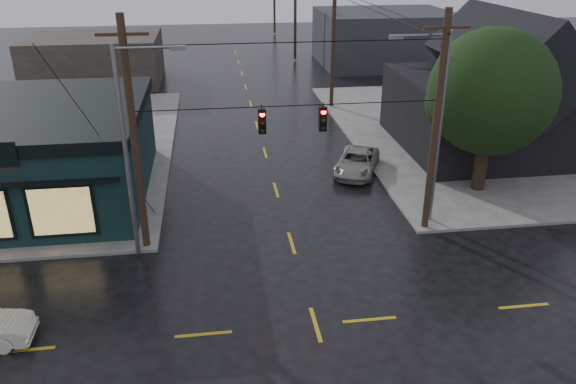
{
  "coord_description": "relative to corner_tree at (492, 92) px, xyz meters",
  "views": [
    {
      "loc": [
        -3.26,
        -16.14,
        12.65
      ],
      "look_at": [
        -0.28,
        5.21,
        2.93
      ],
      "focal_mm": 35.0,
      "sensor_mm": 36.0,
      "label": 1
    }
  ],
  "objects": [
    {
      "name": "ground_plane",
      "position": [
        -10.97,
        -10.37,
        -5.51
      ],
      "size": [
        160.0,
        160.0,
        0.0
      ],
      "primitive_type": "plane",
      "color": "black"
    },
    {
      "name": "sidewalk_ne",
      "position": [
        9.03,
        9.63,
        -5.44
      ],
      "size": [
        28.0,
        28.0,
        0.15
      ],
      "primitive_type": "cube",
      "color": "#605F5A",
      "rests_on": "ground"
    },
    {
      "name": "ne_building",
      "position": [
        4.03,
        6.63,
        -1.04
      ],
      "size": [
        12.6,
        11.6,
        8.75
      ],
      "color": "black",
      "rests_on": "ground"
    },
    {
      "name": "corner_tree",
      "position": [
        0.0,
        0.0,
        0.0
      ],
      "size": [
        6.54,
        6.54,
        8.66
      ],
      "color": "black",
      "rests_on": "ground"
    },
    {
      "name": "utility_pole_nw",
      "position": [
        -17.47,
        -3.87,
        -5.51
      ],
      "size": [
        2.0,
        0.32,
        10.15
      ],
      "primitive_type": null,
      "color": "black",
      "rests_on": "ground"
    },
    {
      "name": "utility_pole_ne",
      "position": [
        -4.47,
        -3.87,
        -5.51
      ],
      "size": [
        2.0,
        0.32,
        10.15
      ],
      "primitive_type": null,
      "color": "black",
      "rests_on": "ground"
    },
    {
      "name": "utility_pole_far_a",
      "position": [
        -4.47,
        17.63,
        -5.51
      ],
      "size": [
        2.0,
        0.32,
        9.65
      ],
      "primitive_type": null,
      "color": "black",
      "rests_on": "ground"
    },
    {
      "name": "utility_pole_far_b",
      "position": [
        -4.47,
        37.63,
        -5.51
      ],
      "size": [
        2.0,
        0.32,
        9.15
      ],
      "primitive_type": null,
      "color": "black",
      "rests_on": "ground"
    },
    {
      "name": "utility_pole_far_c",
      "position": [
        -4.47,
        57.63,
        -5.51
      ],
      "size": [
        2.0,
        0.32,
        9.15
      ],
      "primitive_type": null,
      "color": "black",
      "rests_on": "ground"
    },
    {
      "name": "span_signal_assembly",
      "position": [
        -10.87,
        -3.87,
        0.19
      ],
      "size": [
        13.0,
        0.48,
        1.23
      ],
      "color": "black",
      "rests_on": "ground"
    },
    {
      "name": "streetlight_nw",
      "position": [
        -17.77,
        -4.57,
        -5.51
      ],
      "size": [
        5.4,
        0.3,
        9.15
      ],
      "primitive_type": null,
      "color": "slate",
      "rests_on": "ground"
    },
    {
      "name": "streetlight_ne",
      "position": [
        -3.97,
        -3.17,
        -5.51
      ],
      "size": [
        5.4,
        0.3,
        9.15
      ],
      "primitive_type": null,
      "color": "slate",
      "rests_on": "ground"
    },
    {
      "name": "bg_building_west",
      "position": [
        -24.97,
        29.63,
        -3.31
      ],
      "size": [
        12.0,
        10.0,
        4.4
      ],
      "primitive_type": "cube",
      "color": "#2E2722",
      "rests_on": "ground"
    },
    {
      "name": "bg_building_east",
      "position": [
        5.03,
        34.63,
        -2.71
      ],
      "size": [
        14.0,
        12.0,
        5.6
      ],
      "primitive_type": "cube",
      "color": "#2B2C31",
      "rests_on": "ground"
    },
    {
      "name": "suv_silver",
      "position": [
        -5.91,
        3.53,
        -4.86
      ],
      "size": [
        3.9,
        5.21,
        1.31
      ],
      "primitive_type": "imported",
      "rotation": [
        0.0,
        0.0,
        -0.41
      ],
      "color": "gray",
      "rests_on": "ground"
    }
  ]
}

